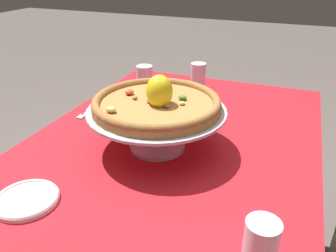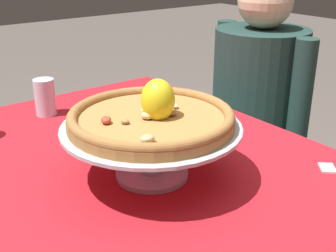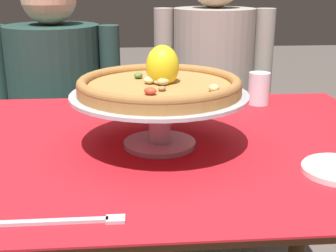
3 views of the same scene
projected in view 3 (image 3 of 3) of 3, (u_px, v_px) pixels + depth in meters
name	position (u px, v px, depth m)	size (l,w,h in m)	color
dining_table	(141.00, 183.00, 1.14)	(1.32, 0.90, 0.77)	brown
pizza_stand	(159.00, 107.00, 1.05)	(0.41, 0.41, 0.13)	#B7B7C1
pizza	(160.00, 84.00, 1.04)	(0.38, 0.38, 0.11)	#AD753D
water_glass_back_right	(259.00, 91.00, 1.43)	(0.07, 0.07, 0.10)	silver
dinner_fork	(70.00, 221.00, 0.74)	(0.21, 0.02, 0.01)	#B7B7C1
sugar_packet	(225.00, 103.00, 1.44)	(0.05, 0.04, 0.01)	beige
diner_left	(58.00, 121.00, 1.86)	(0.53, 0.41, 1.19)	gray
diner_right	(211.00, 115.00, 1.94)	(0.49, 0.36, 1.23)	gray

